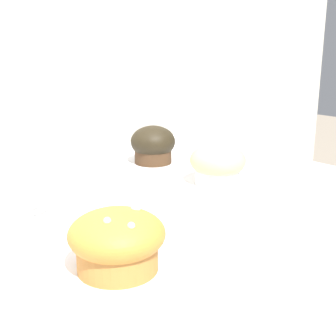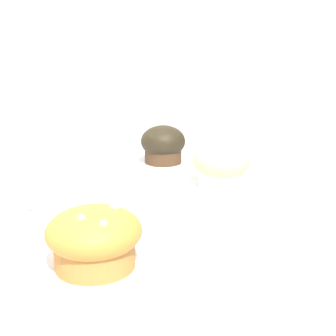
# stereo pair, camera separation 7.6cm
# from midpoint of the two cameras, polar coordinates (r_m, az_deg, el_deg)

# --- Properties ---
(muffin_front_center) EXTENTS (0.09, 0.09, 0.08)m
(muffin_front_center) POSITION_cam_midpoint_polar(r_m,az_deg,el_deg) (0.95, -4.13, 2.78)
(muffin_front_center) COLOR #462F1C
(muffin_front_center) RESTS_ON display_counter
(muffin_back_left) EXTENTS (0.11, 0.11, 0.07)m
(muffin_back_left) POSITION_cam_midpoint_polar(r_m,az_deg,el_deg) (0.53, -10.38, -8.75)
(muffin_back_left) COLOR #C9813A
(muffin_back_left) RESTS_ON display_counter
(muffin_back_right) EXTENTS (0.10, 0.10, 0.07)m
(muffin_back_right) POSITION_cam_midpoint_polar(r_m,az_deg,el_deg) (0.82, 3.44, 0.45)
(muffin_back_right) COLOR white
(muffin_back_right) RESTS_ON display_counter
(coffee_cup) EXTENTS (0.13, 0.08, 0.08)m
(coffee_cup) POSITION_cam_midpoint_polar(r_m,az_deg,el_deg) (0.67, -22.93, -3.72)
(coffee_cup) COLOR white
(coffee_cup) RESTS_ON display_counter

